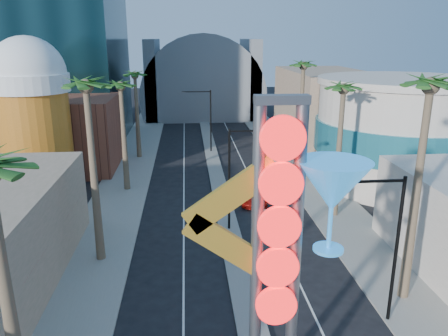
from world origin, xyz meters
TOP-DOWN VIEW (x-y plane):
  - sidewalk_west at (-9.50, 35.00)m, footprint 5.00×100.00m
  - sidewalk_east at (9.50, 35.00)m, footprint 5.00×100.00m
  - median at (0.00, 38.00)m, footprint 1.60×84.00m
  - brick_filler_west at (-16.00, 38.00)m, footprint 10.00×10.00m
  - filler_east at (16.00, 48.00)m, footprint 10.00×20.00m
  - beer_mug at (-17.00, 30.00)m, footprint 7.00×7.00m
  - turquoise_building at (18.00, 30.00)m, footprint 16.60×16.60m
  - canopy at (0.00, 72.00)m, footprint 22.00×16.00m
  - neon_sign at (0.82, 2.96)m, footprint 6.53×2.60m
  - streetlight_0 at (0.55, 20.00)m, footprint 3.79×0.25m
  - streetlight_1 at (-0.55, 44.00)m, footprint 3.79×0.25m
  - streetlight_2 at (6.72, 8.00)m, footprint 3.45×0.25m
  - palm_1 at (-9.00, 16.00)m, footprint 2.40×2.40m
  - palm_2 at (-9.00, 30.00)m, footprint 2.40×2.40m
  - palm_3 at (-9.00, 42.00)m, footprint 2.40×2.40m
  - palm_5 at (9.00, 10.00)m, footprint 2.40×2.40m
  - palm_6 at (9.00, 22.00)m, footprint 2.40×2.40m
  - palm_7 at (9.00, 34.00)m, footprint 2.40×2.40m
  - red_pickup at (2.78, 25.72)m, footprint 2.69×5.07m

SIDE VIEW (x-z plane):
  - sidewalk_west at x=-9.50m, z-range 0.00..0.15m
  - sidewalk_east at x=9.50m, z-range 0.00..0.15m
  - median at x=0.00m, z-range 0.00..0.15m
  - red_pickup at x=2.78m, z-range 0.00..1.36m
  - brick_filler_west at x=-16.00m, z-range 0.00..8.00m
  - canopy at x=0.00m, z-range -6.69..15.31m
  - streetlight_2 at x=6.72m, z-range 0.83..8.83m
  - streetlight_0 at x=0.55m, z-range 0.88..8.88m
  - streetlight_1 at x=-0.55m, z-range 0.88..8.88m
  - filler_east at x=16.00m, z-range 0.00..10.00m
  - turquoise_building at x=18.00m, z-range -0.05..10.55m
  - neon_sign at x=0.82m, z-range 1.03..13.58m
  - beer_mug at x=-17.00m, z-range 0.59..15.09m
  - palm_2 at x=-9.00m, z-range 3.88..15.08m
  - palm_3 at x=-9.00m, z-range 3.88..15.08m
  - palm_6 at x=9.00m, z-range 4.08..15.78m
  - palm_1 at x=-9.00m, z-range 4.47..17.17m
  - palm_7 at x=9.00m, z-range 4.47..17.17m
  - palm_5 at x=9.00m, z-range 4.67..17.87m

